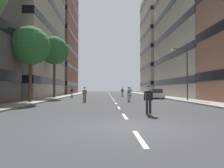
{
  "coord_description": "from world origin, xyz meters",
  "views": [
    {
      "loc": [
        -1.08,
        -8.35,
        1.59
      ],
      "look_at": [
        0.0,
        26.24,
        2.35
      ],
      "focal_mm": 32.08,
      "sensor_mm": 36.0,
      "label": 1
    }
  ],
  "objects_px": {
    "skater_2": "(149,99)",
    "skater_5": "(122,91)",
    "skater_3": "(129,93)",
    "parked_car_near": "(156,94)",
    "skater_1": "(72,92)",
    "street_tree_far": "(31,46)",
    "streetlamp_right": "(184,68)",
    "skater_0": "(130,91)",
    "street_tree_mid": "(55,51)",
    "skater_4": "(85,93)"
  },
  "relations": [
    {
      "from": "skater_2",
      "to": "skater_5",
      "type": "bearing_deg",
      "value": 88.42
    },
    {
      "from": "skater_3",
      "to": "skater_5",
      "type": "height_order",
      "value": "same"
    },
    {
      "from": "parked_car_near",
      "to": "skater_1",
      "type": "bearing_deg",
      "value": 163.36
    },
    {
      "from": "street_tree_far",
      "to": "skater_2",
      "type": "relative_size",
      "value": 4.65
    },
    {
      "from": "streetlamp_right",
      "to": "skater_0",
      "type": "xyz_separation_m",
      "value": [
        -5.11,
        13.33,
        -3.12
      ]
    },
    {
      "from": "street_tree_mid",
      "to": "skater_2",
      "type": "bearing_deg",
      "value": -62.5
    },
    {
      "from": "skater_0",
      "to": "skater_5",
      "type": "relative_size",
      "value": 1.0
    },
    {
      "from": "skater_1",
      "to": "skater_3",
      "type": "height_order",
      "value": "same"
    },
    {
      "from": "skater_3",
      "to": "skater_1",
      "type": "bearing_deg",
      "value": 127.94
    },
    {
      "from": "street_tree_mid",
      "to": "skater_0",
      "type": "relative_size",
      "value": 5.53
    },
    {
      "from": "skater_3",
      "to": "skater_5",
      "type": "relative_size",
      "value": 1.0
    },
    {
      "from": "parked_car_near",
      "to": "street_tree_far",
      "type": "height_order",
      "value": "street_tree_far"
    },
    {
      "from": "street_tree_mid",
      "to": "skater_1",
      "type": "xyz_separation_m",
      "value": [
        2.29,
        3.01,
        -6.67
      ]
    },
    {
      "from": "skater_0",
      "to": "skater_4",
      "type": "xyz_separation_m",
      "value": [
        -7.14,
        -14.59,
        0.0
      ]
    },
    {
      "from": "street_tree_mid",
      "to": "skater_1",
      "type": "height_order",
      "value": "street_tree_mid"
    },
    {
      "from": "street_tree_far",
      "to": "street_tree_mid",
      "type": "bearing_deg",
      "value": 90.0
    },
    {
      "from": "parked_car_near",
      "to": "skater_4",
      "type": "xyz_separation_m",
      "value": [
        -10.31,
        -7.95,
        0.32
      ]
    },
    {
      "from": "skater_2",
      "to": "skater_3",
      "type": "bearing_deg",
      "value": 88.69
    },
    {
      "from": "streetlamp_right",
      "to": "skater_4",
      "type": "bearing_deg",
      "value": -174.13
    },
    {
      "from": "streetlamp_right",
      "to": "skater_3",
      "type": "distance_m",
      "value": 7.68
    },
    {
      "from": "skater_4",
      "to": "skater_0",
      "type": "bearing_deg",
      "value": 63.9
    },
    {
      "from": "parked_car_near",
      "to": "streetlamp_right",
      "type": "height_order",
      "value": "streetlamp_right"
    },
    {
      "from": "skater_4",
      "to": "skater_5",
      "type": "bearing_deg",
      "value": 70.34
    },
    {
      "from": "skater_5",
      "to": "skater_1",
      "type": "bearing_deg",
      "value": -156.87
    },
    {
      "from": "parked_car_near",
      "to": "skater_1",
      "type": "relative_size",
      "value": 2.47
    },
    {
      "from": "street_tree_mid",
      "to": "streetlamp_right",
      "type": "xyz_separation_m",
      "value": [
        18.08,
        -7.82,
        -3.55
      ]
    },
    {
      "from": "skater_2",
      "to": "skater_3",
      "type": "relative_size",
      "value": 1.0
    },
    {
      "from": "street_tree_mid",
      "to": "skater_3",
      "type": "height_order",
      "value": "street_tree_mid"
    },
    {
      "from": "street_tree_far",
      "to": "skater_4",
      "type": "height_order",
      "value": "street_tree_far"
    },
    {
      "from": "skater_2",
      "to": "skater_4",
      "type": "height_order",
      "value": "same"
    },
    {
      "from": "street_tree_mid",
      "to": "skater_2",
      "type": "distance_m",
      "value": 24.32
    },
    {
      "from": "skater_2",
      "to": "skater_3",
      "type": "height_order",
      "value": "same"
    },
    {
      "from": "skater_1",
      "to": "street_tree_far",
      "type": "bearing_deg",
      "value": -99.82
    },
    {
      "from": "street_tree_far",
      "to": "skater_1",
      "type": "distance_m",
      "value": 14.45
    },
    {
      "from": "streetlamp_right",
      "to": "skater_4",
      "type": "height_order",
      "value": "streetlamp_right"
    },
    {
      "from": "street_tree_mid",
      "to": "skater_1",
      "type": "relative_size",
      "value": 5.53
    },
    {
      "from": "parked_car_near",
      "to": "skater_0",
      "type": "distance_m",
      "value": 7.36
    },
    {
      "from": "street_tree_far",
      "to": "streetlamp_right",
      "type": "bearing_deg",
      "value": 7.66
    },
    {
      "from": "streetlamp_right",
      "to": "skater_0",
      "type": "bearing_deg",
      "value": 110.98
    },
    {
      "from": "skater_3",
      "to": "skater_4",
      "type": "distance_m",
      "value": 5.32
    },
    {
      "from": "skater_3",
      "to": "skater_4",
      "type": "bearing_deg",
      "value": -171.12
    },
    {
      "from": "street_tree_mid",
      "to": "skater_0",
      "type": "xyz_separation_m",
      "value": [
        12.97,
        5.5,
        -6.67
      ]
    },
    {
      "from": "streetlamp_right",
      "to": "skater_1",
      "type": "height_order",
      "value": "streetlamp_right"
    },
    {
      "from": "skater_1",
      "to": "skater_2",
      "type": "relative_size",
      "value": 1.0
    },
    {
      "from": "streetlamp_right",
      "to": "skater_3",
      "type": "relative_size",
      "value": 3.65
    },
    {
      "from": "street_tree_mid",
      "to": "street_tree_far",
      "type": "distance_m",
      "value": 10.35
    },
    {
      "from": "skater_0",
      "to": "skater_1",
      "type": "distance_m",
      "value": 10.96
    },
    {
      "from": "parked_car_near",
      "to": "skater_3",
      "type": "height_order",
      "value": "skater_3"
    },
    {
      "from": "street_tree_far",
      "to": "skater_2",
      "type": "bearing_deg",
      "value": -44.16
    },
    {
      "from": "skater_0",
      "to": "skater_3",
      "type": "height_order",
      "value": "same"
    }
  ]
}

